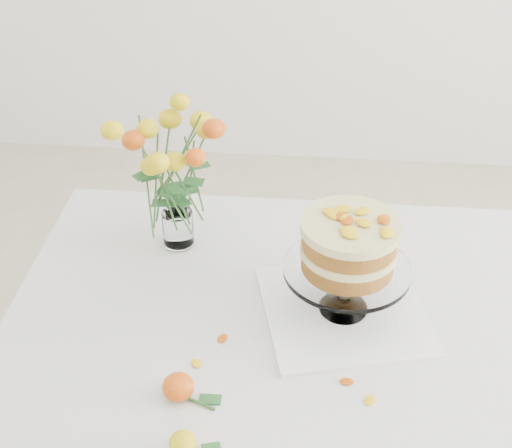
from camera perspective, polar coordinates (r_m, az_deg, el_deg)
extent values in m
cube|color=tan|center=(1.46, 7.91, -9.13)|extent=(1.40, 0.90, 0.04)
cylinder|color=tan|center=(2.05, -10.98, -8.20)|extent=(0.06, 0.06, 0.71)
cube|color=silver|center=(1.44, 7.99, -8.48)|extent=(1.42, 0.92, 0.01)
cube|color=silver|center=(1.86, 7.41, -0.98)|extent=(1.42, 0.01, 0.20)
cube|color=silver|center=(1.63, -18.47, -9.17)|extent=(0.01, 0.92, 0.20)
cube|color=white|center=(1.47, 6.96, -6.89)|extent=(0.38, 0.38, 0.01)
cylinder|color=white|center=(1.43, 7.14, -5.00)|extent=(0.03, 0.03, 0.08)
cylinder|color=white|center=(1.40, 7.27, -3.58)|extent=(0.25, 0.25, 0.01)
cylinder|color=olive|center=(1.39, 7.34, -2.83)|extent=(0.24, 0.24, 0.04)
cylinder|color=beige|center=(1.37, 7.42, -1.98)|extent=(0.25, 0.25, 0.02)
cylinder|color=olive|center=(1.35, 7.50, -1.10)|extent=(0.24, 0.24, 0.04)
cylinder|color=beige|center=(1.34, 7.59, -0.18)|extent=(0.25, 0.25, 0.02)
cylinder|color=white|center=(1.65, -6.16, -1.54)|extent=(0.06, 0.06, 0.01)
cylinder|color=white|center=(1.62, -6.26, -0.29)|extent=(0.07, 0.07, 0.08)
ellipsoid|color=yellow|center=(1.23, -5.88, -17.01)|extent=(0.05, 0.05, 0.04)
ellipsoid|color=red|center=(1.30, -6.24, -12.81)|extent=(0.06, 0.06, 0.05)
cylinder|color=#325E25|center=(1.30, -4.65, -14.08)|extent=(0.07, 0.03, 0.01)
ellipsoid|color=yellow|center=(1.36, 2.98, -10.97)|extent=(0.03, 0.02, 0.00)
ellipsoid|color=yellow|center=(1.34, 7.27, -12.41)|extent=(0.03, 0.02, 0.00)
ellipsoid|color=yellow|center=(1.31, 9.08, -13.76)|extent=(0.03, 0.02, 0.00)
ellipsoid|color=yellow|center=(1.41, -2.70, -9.13)|extent=(0.03, 0.02, 0.00)
ellipsoid|color=yellow|center=(1.36, -4.79, -11.06)|extent=(0.03, 0.02, 0.00)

